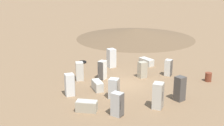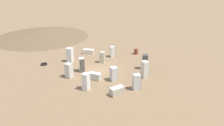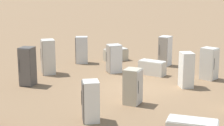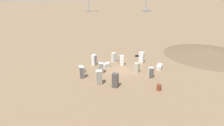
{
  "view_description": "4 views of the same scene",
  "coord_description": "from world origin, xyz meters",
  "views": [
    {
      "loc": [
        -7.08,
        24.42,
        9.5
      ],
      "look_at": [
        1.42,
        -0.62,
        1.63
      ],
      "focal_mm": 50.0,
      "sensor_mm": 36.0,
      "label": 1
    },
    {
      "loc": [
        9.66,
        22.69,
        10.97
      ],
      "look_at": [
        -0.82,
        1.04,
        1.16
      ],
      "focal_mm": 35.0,
      "sensor_mm": 36.0,
      "label": 2
    },
    {
      "loc": [
        -6.41,
        -16.25,
        5.16
      ],
      "look_at": [
        -1.48,
        -1.01,
        1.53
      ],
      "focal_mm": 60.0,
      "sensor_mm": 36.0,
      "label": 3
    },
    {
      "loc": [
        -24.32,
        6.43,
        11.0
      ],
      "look_at": [
        0.77,
        1.25,
        1.13
      ],
      "focal_mm": 28.0,
      "sensor_mm": 36.0,
      "label": 4
    }
  ],
  "objects": [
    {
      "name": "discarded_fridge_10",
      "position": [
        -4.87,
        1.98,
        0.95
      ],
      "size": [
        0.92,
        0.95,
        1.9
      ],
      "rotation": [
        0.0,
        0.0,
        2.58
      ],
      "color": "#4C4742",
      "rests_on": "ground_plane"
    },
    {
      "name": "discarded_fridge_2",
      "position": [
        2.38,
        -0.71,
        0.86
      ],
      "size": [
        0.67,
        0.82,
        1.71
      ],
      "rotation": [
        0.0,
        0.0,
        6.12
      ],
      "color": "silver",
      "rests_on": "ground_plane"
    },
    {
      "name": "discarded_fridge_1",
      "position": [
        2.78,
        -4.45,
        0.96
      ],
      "size": [
        1.05,
        1.05,
        1.91
      ],
      "rotation": [
        0.0,
        0.0,
        2.41
      ],
      "color": "white",
      "rests_on": "ground_plane"
    },
    {
      "name": "discarded_fridge_5",
      "position": [
        4.22,
        0.19,
        0.83
      ],
      "size": [
        0.95,
        1.0,
        1.67
      ],
      "rotation": [
        0.0,
        0.0,
        3.66
      ],
      "color": "beige",
      "rests_on": "ground_plane"
    },
    {
      "name": "discarded_fridge_4",
      "position": [
        -3.58,
        3.9,
        0.96
      ],
      "size": [
        0.73,
        0.81,
        1.91
      ],
      "rotation": [
        0.0,
        0.0,
        1.54
      ],
      "color": "beige",
      "rests_on": "ground_plane"
    },
    {
      "name": "scrap_tire",
      "position": [
        6.21,
        -4.87,
        0.09
      ],
      "size": [
        0.86,
        0.86,
        0.18
      ],
      "color": "black",
      "rests_on": "ground_plane"
    },
    {
      "name": "discarded_fridge_12",
      "position": [
        -0.02,
        3.14,
        0.79
      ],
      "size": [
        0.76,
        0.72,
        1.57
      ],
      "rotation": [
        0.0,
        0.0,
        1.59
      ],
      "color": "silver",
      "rests_on": "ground_plane"
    },
    {
      "name": "discarded_fridge_8",
      "position": [
        -3.15,
        -3.62,
        0.77
      ],
      "size": [
        0.7,
        0.73,
        1.54
      ],
      "rotation": [
        0.0,
        0.0,
        1.42
      ],
      "color": "silver",
      "rests_on": "ground_plane"
    },
    {
      "name": "dirt_mound",
      "position": [
        4.06,
        -19.0,
        0.72
      ],
      "size": [
        17.18,
        17.18,
        1.44
      ],
      "color": "brown",
      "rests_on": "ground_plane"
    },
    {
      "name": "discarded_fridge_3",
      "position": [
        1.05,
        6.01,
        0.38
      ],
      "size": [
        1.57,
        0.93,
        0.77
      ],
      "rotation": [
        0.0,
        0.0,
        1.73
      ],
      "color": "#B2A88E",
      "rests_on": "ground_plane"
    },
    {
      "name": "ground_plane",
      "position": [
        0.0,
        0.0,
        0.0
      ],
      "size": [
        1000.0,
        1000.0,
        0.0
      ],
      "primitive_type": "plane",
      "color": "#846647"
    },
    {
      "name": "discarded_fridge_6",
      "position": [
        1.8,
        1.98,
        0.39
      ],
      "size": [
        1.4,
        1.52,
        0.78
      ],
      "rotation": [
        0.0,
        0.0,
        3.82
      ],
      "color": "beige",
      "rests_on": "ground_plane"
    },
    {
      "name": "discarded_fridge_9",
      "position": [
        -0.45,
        -6.27,
        0.35
      ],
      "size": [
        1.75,
        1.55,
        0.71
      ],
      "rotation": [
        0.0,
        0.0,
        4.09
      ],
      "color": "beige",
      "rests_on": "ground_plane"
    },
    {
      "name": "discarded_fridge_7",
      "position": [
        3.43,
        3.78,
        0.89
      ],
      "size": [
        0.94,
        0.92,
        1.79
      ],
      "rotation": [
        0.0,
        0.0,
        2.26
      ],
      "color": "white",
      "rests_on": "ground_plane"
    },
    {
      "name": "discarded_fridge_11",
      "position": [
        -0.97,
        -2.25,
        0.75
      ],
      "size": [
        0.95,
        0.95,
        1.5
      ],
      "rotation": [
        0.0,
        0.0,
        3.98
      ],
      "color": "#B2A88E",
      "rests_on": "ground_plane"
    },
    {
      "name": "rusty_barrel",
      "position": [
        -6.78,
        -3.15,
        0.4
      ],
      "size": [
        0.57,
        0.57,
        0.8
      ],
      "color": "brown",
      "rests_on": "ground_plane"
    },
    {
      "name": "discarded_fridge_0",
      "position": [
        -1.2,
        5.98,
        0.83
      ],
      "size": [
        0.87,
        0.75,
        1.66
      ],
      "rotation": [
        0.0,
        0.0,
        1.32
      ],
      "color": "silver",
      "rests_on": "ground_plane"
    }
  ]
}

